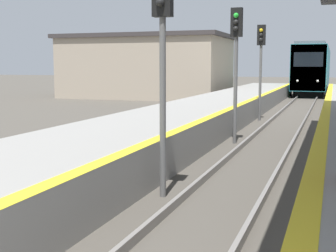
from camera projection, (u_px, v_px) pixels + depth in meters
train at (314, 68)px, 44.99m from camera, size 2.64×22.06×4.33m
signal_near at (162, 38)px, 8.65m from camera, size 0.36×0.31×4.31m
signal_mid at (236, 49)px, 14.79m from camera, size 0.36×0.31×4.31m
signal_far at (261, 54)px, 21.01m from camera, size 0.36×0.31×4.31m
station_building at (147, 66)px, 36.74m from camera, size 12.83×7.81×4.83m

